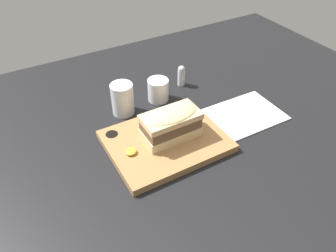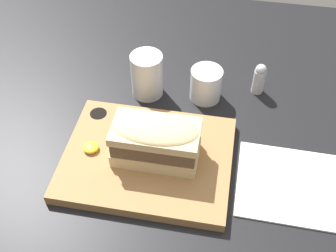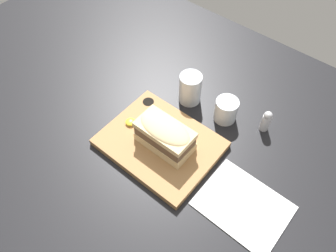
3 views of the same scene
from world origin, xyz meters
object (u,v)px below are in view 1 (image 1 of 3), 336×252
(napkin, at_px, (245,114))
(salt_shaker, at_px, (181,75))
(serving_board, at_px, (165,141))
(water_glass, at_px, (122,101))
(sandwich, at_px, (171,123))
(wine_glass, at_px, (158,91))

(napkin, xyz_separation_m, salt_shaker, (-0.08, 0.25, 0.04))
(serving_board, bearing_deg, water_glass, 102.56)
(water_glass, relative_size, salt_shaker, 1.35)
(sandwich, height_order, water_glass, sandwich)
(napkin, bearing_deg, serving_board, 178.51)
(wine_glass, relative_size, napkin, 0.33)
(serving_board, xyz_separation_m, sandwich, (0.02, 0.00, 0.06))
(wine_glass, relative_size, salt_shaker, 0.98)
(water_glass, height_order, napkin, water_glass)
(napkin, distance_m, salt_shaker, 0.26)
(wine_glass, bearing_deg, salt_shaker, 19.09)
(salt_shaker, bearing_deg, serving_board, -129.65)
(sandwich, relative_size, napkin, 0.71)
(napkin, bearing_deg, water_glass, 148.30)
(salt_shaker, bearing_deg, napkin, -71.55)
(water_glass, bearing_deg, serving_board, -77.44)
(sandwich, relative_size, water_glass, 1.57)
(wine_glass, height_order, napkin, wine_glass)
(salt_shaker, bearing_deg, water_glass, -169.01)
(water_glass, distance_m, salt_shaker, 0.25)
(serving_board, distance_m, napkin, 0.28)
(sandwich, height_order, napkin, sandwich)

